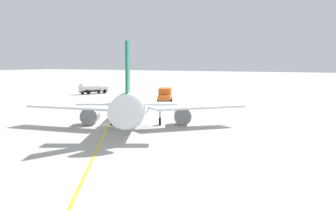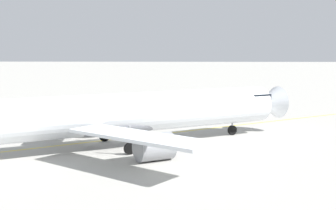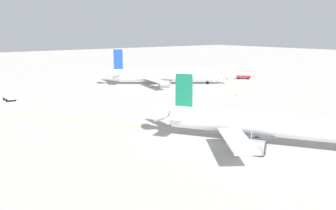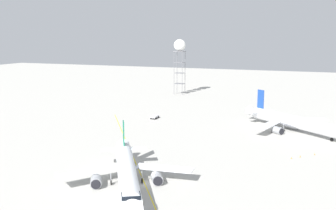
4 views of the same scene
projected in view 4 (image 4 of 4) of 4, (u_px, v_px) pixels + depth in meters
name	position (u px, v px, depth m)	size (l,w,h in m)	color
ground_plane	(149.00, 183.00, 88.35)	(600.00, 600.00, 0.00)	#ADAAA3
airliner_main	(127.00, 172.00, 86.19)	(35.72, 27.01, 11.34)	silver
airliner_secondary	(294.00, 122.00, 135.29)	(31.32, 37.58, 12.48)	white
pushback_tug_truck	(155.00, 117.00, 156.32)	(4.42, 2.46, 1.30)	#232326
radar_tower	(180.00, 47.00, 217.06)	(6.41, 6.41, 30.17)	slate
taxiway_centreline	(145.00, 183.00, 88.14)	(131.78, 87.86, 0.01)	yellow
safety_cone_near	(291.00, 158.00, 105.64)	(0.36, 0.36, 0.55)	orange
safety_cone_mid	(300.00, 156.00, 106.93)	(0.36, 0.36, 0.55)	orange
safety_cone_far	(315.00, 154.00, 109.12)	(0.36, 0.36, 0.55)	orange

